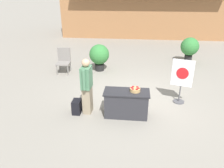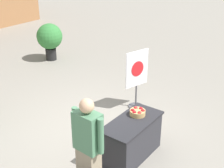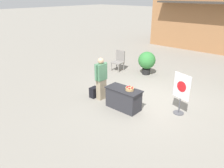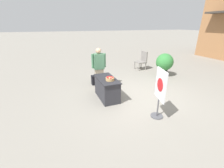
{
  "view_description": "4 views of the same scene",
  "coord_description": "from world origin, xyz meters",
  "px_view_note": "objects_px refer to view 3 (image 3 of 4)",
  "views": [
    {
      "loc": [
        -0.14,
        -6.71,
        3.47
      ],
      "look_at": [
        -0.81,
        -0.34,
        0.6
      ],
      "focal_mm": 35.0,
      "sensor_mm": 36.0,
      "label": 1
    },
    {
      "loc": [
        -4.41,
        -3.77,
        3.71
      ],
      "look_at": [
        0.2,
        -0.35,
        1.09
      ],
      "focal_mm": 50.0,
      "sensor_mm": 36.0,
      "label": 2
    },
    {
      "loc": [
        3.97,
        -6.76,
        3.85
      ],
      "look_at": [
        -0.77,
        -1.28,
        0.85
      ],
      "focal_mm": 35.0,
      "sensor_mm": 36.0,
      "label": 3
    },
    {
      "loc": [
        4.41,
        -2.82,
        2.55
      ],
      "look_at": [
        -0.38,
        -0.96,
        0.49
      ],
      "focal_mm": 24.0,
      "sensor_mm": 36.0,
      "label": 4
    }
  ],
  "objects_px": {
    "display_table": "(123,99)",
    "backpack": "(94,92)",
    "poster_board": "(181,92)",
    "apple_basket": "(130,89)",
    "potted_plant_near_left": "(147,61)",
    "person_visitor": "(101,78)",
    "patio_chair": "(119,60)"
  },
  "relations": [
    {
      "from": "backpack",
      "to": "poster_board",
      "type": "xyz_separation_m",
      "value": [
        3.14,
        1.01,
        0.6
      ]
    },
    {
      "from": "poster_board",
      "to": "patio_chair",
      "type": "relative_size",
      "value": 1.36
    },
    {
      "from": "potted_plant_near_left",
      "to": "patio_chair",
      "type": "bearing_deg",
      "value": -165.03
    },
    {
      "from": "display_table",
      "to": "backpack",
      "type": "height_order",
      "value": "display_table"
    },
    {
      "from": "person_visitor",
      "to": "backpack",
      "type": "bearing_deg",
      "value": -160.03
    },
    {
      "from": "poster_board",
      "to": "backpack",
      "type": "bearing_deg",
      "value": -56.14
    },
    {
      "from": "display_table",
      "to": "poster_board",
      "type": "bearing_deg",
      "value": 30.11
    },
    {
      "from": "display_table",
      "to": "person_visitor",
      "type": "bearing_deg",
      "value": 177.02
    },
    {
      "from": "patio_chair",
      "to": "poster_board",
      "type": "bearing_deg",
      "value": 59.87
    },
    {
      "from": "patio_chair",
      "to": "potted_plant_near_left",
      "type": "height_order",
      "value": "potted_plant_near_left"
    },
    {
      "from": "apple_basket",
      "to": "backpack",
      "type": "distance_m",
      "value": 1.8
    },
    {
      "from": "patio_chair",
      "to": "apple_basket",
      "type": "bearing_deg",
      "value": 40.39
    },
    {
      "from": "display_table",
      "to": "person_visitor",
      "type": "relative_size",
      "value": 0.77
    },
    {
      "from": "apple_basket",
      "to": "potted_plant_near_left",
      "type": "relative_size",
      "value": 0.25
    },
    {
      "from": "display_table",
      "to": "patio_chair",
      "type": "height_order",
      "value": "patio_chair"
    },
    {
      "from": "patio_chair",
      "to": "backpack",
      "type": "bearing_deg",
      "value": 19.55
    },
    {
      "from": "potted_plant_near_left",
      "to": "person_visitor",
      "type": "bearing_deg",
      "value": -86.54
    },
    {
      "from": "display_table",
      "to": "patio_chair",
      "type": "bearing_deg",
      "value": 131.41
    },
    {
      "from": "person_visitor",
      "to": "poster_board",
      "type": "bearing_deg",
      "value": 20.89
    },
    {
      "from": "person_visitor",
      "to": "backpack",
      "type": "height_order",
      "value": "person_visitor"
    },
    {
      "from": "poster_board",
      "to": "patio_chair",
      "type": "bearing_deg",
      "value": -100.52
    },
    {
      "from": "apple_basket",
      "to": "poster_board",
      "type": "bearing_deg",
      "value": 32.88
    },
    {
      "from": "display_table",
      "to": "potted_plant_near_left",
      "type": "relative_size",
      "value": 1.1
    },
    {
      "from": "backpack",
      "to": "potted_plant_near_left",
      "type": "distance_m",
      "value": 3.72
    },
    {
      "from": "display_table",
      "to": "backpack",
      "type": "bearing_deg",
      "value": -178.61
    },
    {
      "from": "patio_chair",
      "to": "potted_plant_near_left",
      "type": "distance_m",
      "value": 1.55
    },
    {
      "from": "display_table",
      "to": "apple_basket",
      "type": "bearing_deg",
      "value": 9.21
    },
    {
      "from": "person_visitor",
      "to": "poster_board",
      "type": "distance_m",
      "value": 2.98
    },
    {
      "from": "apple_basket",
      "to": "poster_board",
      "type": "height_order",
      "value": "poster_board"
    },
    {
      "from": "potted_plant_near_left",
      "to": "apple_basket",
      "type": "bearing_deg",
      "value": -66.12
    },
    {
      "from": "person_visitor",
      "to": "poster_board",
      "type": "xyz_separation_m",
      "value": [
        2.83,
        0.91,
        -0.04
      ]
    },
    {
      "from": "apple_basket",
      "to": "poster_board",
      "type": "xyz_separation_m",
      "value": [
        1.45,
        0.94,
        -0.01
      ]
    }
  ]
}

